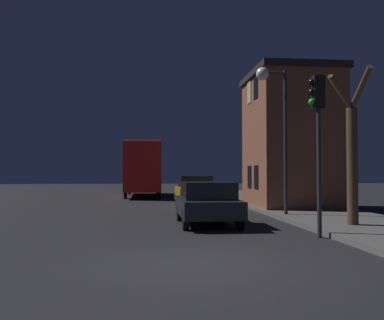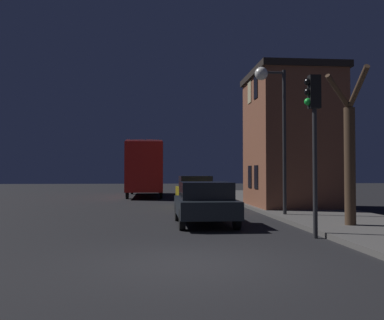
# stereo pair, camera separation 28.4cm
# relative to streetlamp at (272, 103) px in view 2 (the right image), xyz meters

# --- Properties ---
(ground_plane) EXTENTS (120.00, 120.00, 0.00)m
(ground_plane) POSITION_rel_streetlamp_xyz_m (-3.85, -7.85, -4.44)
(ground_plane) COLOR black
(brick_building) EXTENTS (4.02, 4.97, 6.53)m
(brick_building) POSITION_rel_streetlamp_xyz_m (2.10, 4.07, -1.01)
(brick_building) COLOR brown
(brick_building) RESTS_ON sidewalk
(streetlamp) EXTENTS (1.23, 0.51, 5.71)m
(streetlamp) POSITION_rel_streetlamp_xyz_m (0.00, 0.00, 0.00)
(streetlamp) COLOR #28282B
(streetlamp) RESTS_ON sidewalk
(traffic_light) EXTENTS (0.43, 0.24, 4.39)m
(traffic_light) POSITION_rel_streetlamp_xyz_m (-0.26, -5.02, -1.30)
(traffic_light) COLOR #28282B
(traffic_light) RESTS_ON ground
(bare_tree) EXTENTS (1.18, 2.13, 4.83)m
(bare_tree) POSITION_rel_streetlamp_xyz_m (1.43, -3.53, -1.99)
(bare_tree) COLOR #473323
(bare_tree) RESTS_ON sidewalk
(bus) EXTENTS (2.47, 9.56, 3.88)m
(bus) POSITION_rel_streetlamp_xyz_m (-5.21, 15.95, -2.15)
(bus) COLOR red
(bus) RESTS_ON ground
(car_near_lane) EXTENTS (1.87, 3.94, 1.44)m
(car_near_lane) POSITION_rel_streetlamp_xyz_m (-2.84, -1.90, -3.68)
(car_near_lane) COLOR black
(car_near_lane) RESTS_ON ground
(car_mid_lane) EXTENTS (1.74, 4.18, 1.59)m
(car_mid_lane) POSITION_rel_streetlamp_xyz_m (-2.49, 5.48, -3.62)
(car_mid_lane) COLOR olive
(car_mid_lane) RESTS_ON ground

